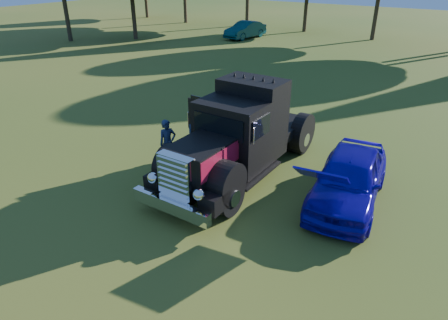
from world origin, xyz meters
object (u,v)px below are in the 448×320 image
at_px(hotrod_coupe, 349,178).
at_px(distant_teal_car, 245,30).
at_px(diamond_t_truck, 238,139).
at_px(spectator_near, 168,143).
at_px(spectator_far, 198,135).

height_order(hotrod_coupe, distant_teal_car, hotrod_coupe).
xyz_separation_m(diamond_t_truck, hotrod_coupe, (3.53, 0.36, -0.51)).
xyz_separation_m(spectator_near, spectator_far, (0.46, 1.06, 0.04)).
xyz_separation_m(hotrod_coupe, spectator_far, (-5.39, -0.02, 0.09)).
bearing_deg(hotrod_coupe, spectator_far, -179.76).
xyz_separation_m(hotrod_coupe, distant_teal_car, (-16.82, 22.23, -0.03)).
distance_m(spectator_near, spectator_far, 1.16).
xyz_separation_m(diamond_t_truck, spectator_near, (-2.33, -0.72, -0.46)).
height_order(spectator_far, distant_teal_car, spectator_far).
distance_m(diamond_t_truck, hotrod_coupe, 3.58).
height_order(spectator_near, spectator_far, spectator_far).
height_order(diamond_t_truck, hotrod_coupe, diamond_t_truck).
bearing_deg(spectator_near, spectator_far, 3.68).
distance_m(diamond_t_truck, spectator_far, 1.94).
bearing_deg(spectator_far, diamond_t_truck, -61.21).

